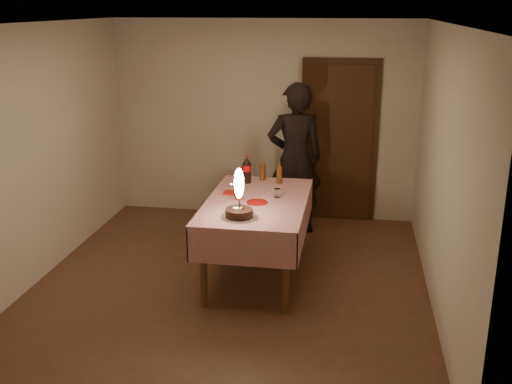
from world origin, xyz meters
TOP-DOWN VIEW (x-y plane):
  - ground at (0.00, 0.00)m, footprint 4.00×4.50m
  - room_shell at (0.03, 0.08)m, footprint 4.04×4.54m
  - dining_table at (0.23, 0.27)m, footprint 1.02×1.72m
  - birthday_cake at (0.16, -0.27)m, footprint 0.33×0.33m
  - red_plate at (0.25, 0.19)m, footprint 0.22×0.22m
  - red_cup at (0.05, 0.27)m, footprint 0.08×0.08m
  - clear_cup at (0.43, 0.41)m, footprint 0.07×0.07m
  - napkin_stack at (-0.07, 0.44)m, footprint 0.15×0.15m
  - cola_bottle at (0.02, 0.87)m, footprint 0.10×0.10m
  - amber_bottle_left at (0.18, 1.02)m, footprint 0.06×0.06m
  - amber_bottle_right at (0.39, 0.90)m, footprint 0.06×0.06m
  - photographer at (0.48, 1.66)m, footprint 0.79×0.63m

SIDE VIEW (x-z plane):
  - ground at x=0.00m, z-range -0.01..0.01m
  - dining_table at x=0.23m, z-range 0.31..1.16m
  - red_plate at x=0.25m, z-range 0.85..0.86m
  - napkin_stack at x=-0.07m, z-range 0.85..0.87m
  - clear_cup at x=0.43m, z-range 0.85..0.94m
  - red_cup at x=0.05m, z-range 0.85..0.95m
  - photographer at x=0.48m, z-range 0.00..1.89m
  - amber_bottle_left at x=0.18m, z-range 0.84..1.09m
  - amber_bottle_right at x=0.39m, z-range 0.84..1.09m
  - birthday_cake at x=0.16m, z-range 0.73..1.21m
  - cola_bottle at x=0.02m, z-range 0.84..1.16m
  - room_shell at x=0.03m, z-range 0.34..2.96m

